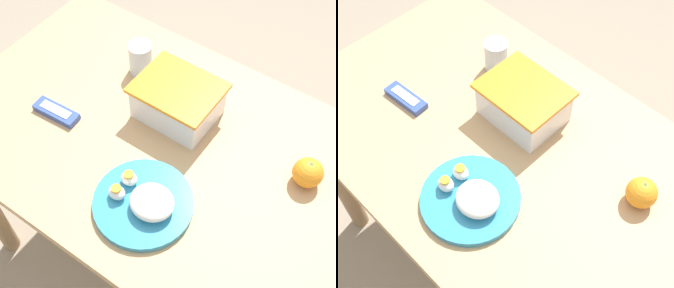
% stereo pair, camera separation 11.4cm
% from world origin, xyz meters
% --- Properties ---
extents(ground_plane, '(10.00, 10.00, 0.00)m').
position_xyz_m(ground_plane, '(0.00, 0.00, 0.00)').
color(ground_plane, gray).
extents(table, '(1.17, 0.71, 0.74)m').
position_xyz_m(table, '(0.00, 0.00, 0.62)').
color(table, tan).
rests_on(table, ground_plane).
extents(food_container, '(0.21, 0.17, 0.11)m').
position_xyz_m(food_container, '(-0.03, 0.10, 0.79)').
color(food_container, white).
rests_on(food_container, table).
extents(orange_fruit, '(0.07, 0.07, 0.07)m').
position_xyz_m(orange_fruit, '(0.33, 0.10, 0.78)').
color(orange_fruit, orange).
rests_on(orange_fruit, table).
extents(rice_plate, '(0.23, 0.23, 0.06)m').
position_xyz_m(rice_plate, '(0.06, -0.17, 0.76)').
color(rice_plate, teal).
rests_on(rice_plate, table).
extents(candy_bar, '(0.13, 0.05, 0.02)m').
position_xyz_m(candy_bar, '(-0.29, -0.09, 0.75)').
color(candy_bar, '#334C9E').
rests_on(candy_bar, table).
extents(drinking_glass, '(0.07, 0.07, 0.09)m').
position_xyz_m(drinking_glass, '(-0.21, 0.17, 0.79)').
color(drinking_glass, silver).
rests_on(drinking_glass, table).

